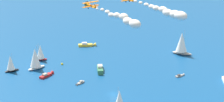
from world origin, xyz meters
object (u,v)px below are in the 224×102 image
at_px(sailboat_trailing, 35,59).
at_px(motorboat_outer_ring_b, 47,75).
at_px(wingwalker_lead, 91,0).
at_px(motorboat_offshore, 180,76).
at_px(marker_buoy, 62,64).
at_px(sailboat_near_centre, 40,52).
at_px(sailboat_ahead, 119,100).
at_px(sailboat_outer_ring_c, 11,63).
at_px(sailboat_far_port, 182,43).
at_px(motorboat_far_stbd, 100,70).
at_px(motorboat_outer_ring_d, 80,83).
at_px(motorboat_inshore, 88,45).
at_px(biplane_lead, 91,5).

height_order(sailboat_trailing, motorboat_outer_ring_b, sailboat_trailing).
bearing_deg(sailboat_trailing, wingwalker_lead, -59.88).
xyz_separation_m(motorboat_offshore, marker_buoy, (-54.41, 25.81, -0.00)).
bearing_deg(wingwalker_lead, sailboat_near_centre, 111.28).
relative_size(sailboat_ahead, motorboat_outer_ring_b, 1.34).
relative_size(sailboat_outer_ring_c, wingwalker_lead, 5.37).
relative_size(sailboat_far_port, sailboat_outer_ring_c, 1.49).
distance_m(motorboat_far_stbd, motorboat_outer_ring_d, 17.55).
relative_size(motorboat_far_stbd, sailboat_ahead, 1.13).
bearing_deg(motorboat_outer_ring_b, sailboat_outer_ring_c, 151.94).
bearing_deg(wingwalker_lead, marker_buoy, 102.40).
height_order(motorboat_far_stbd, marker_buoy, motorboat_far_stbd).
bearing_deg(marker_buoy, sailboat_near_centre, 141.50).
bearing_deg(motorboat_inshore, sailboat_trailing, -134.87).
height_order(sailboat_ahead, wingwalker_lead, wingwalker_lead).
distance_m(motorboat_inshore, wingwalker_lead, 81.63).
relative_size(sailboat_far_port, marker_buoy, 6.69).
relative_size(motorboat_inshore, sailboat_ahead, 1.04).
bearing_deg(sailboat_trailing, sailboat_ahead, -57.70).
height_order(sailboat_near_centre, motorboat_far_stbd, sailboat_near_centre).
bearing_deg(sailboat_ahead, biplane_lead, 128.90).
height_order(motorboat_far_stbd, motorboat_offshore, motorboat_far_stbd).
height_order(motorboat_far_stbd, motorboat_outer_ring_b, motorboat_far_stbd).
bearing_deg(motorboat_outer_ring_d, motorboat_offshore, -0.27).
bearing_deg(sailboat_trailing, sailboat_far_port, 5.14).
bearing_deg(motorboat_far_stbd, sailboat_near_centre, 143.59).
distance_m(motorboat_far_stbd, motorboat_inshore, 39.19).
bearing_deg(sailboat_near_centre, sailboat_trailing, -102.78).
bearing_deg(sailboat_near_centre, motorboat_outer_ring_b, -83.78).
bearing_deg(biplane_lead, wingwalker_lead, -177.31).
bearing_deg(motorboat_outer_ring_d, marker_buoy, 103.38).
distance_m(motorboat_outer_ring_b, biplane_lead, 52.61).
bearing_deg(motorboat_inshore, biplane_lead, -96.18).
bearing_deg(sailboat_trailing, motorboat_offshore, -18.07).
bearing_deg(sailboat_far_port, sailboat_outer_ring_c, -175.01).
relative_size(sailboat_near_centre, sailboat_far_port, 0.69).
relative_size(sailboat_near_centre, motorboat_outer_ring_d, 2.12).
height_order(sailboat_outer_ring_c, marker_buoy, sailboat_outer_ring_c).
bearing_deg(motorboat_outer_ring_b, motorboat_inshore, 58.11).
bearing_deg(biplane_lead, sailboat_near_centre, 111.32).
bearing_deg(biplane_lead, motorboat_outer_ring_d, 101.05).
xyz_separation_m(motorboat_far_stbd, marker_buoy, (-17.80, 12.52, -0.46)).
height_order(sailboat_far_port, sailboat_ahead, sailboat_far_port).
relative_size(motorboat_offshore, sailboat_trailing, 0.41).
xyz_separation_m(sailboat_far_port, motorboat_far_stbd, (-47.41, -15.85, -5.56)).
bearing_deg(sailboat_outer_ring_c, motorboat_inshore, 36.50).
height_order(motorboat_far_stbd, motorboat_outer_ring_d, motorboat_far_stbd).
bearing_deg(sailboat_far_port, motorboat_outer_ring_b, -166.93).
relative_size(motorboat_offshore, motorboat_outer_ring_d, 1.12).
distance_m(sailboat_near_centre, wingwalker_lead, 67.12).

